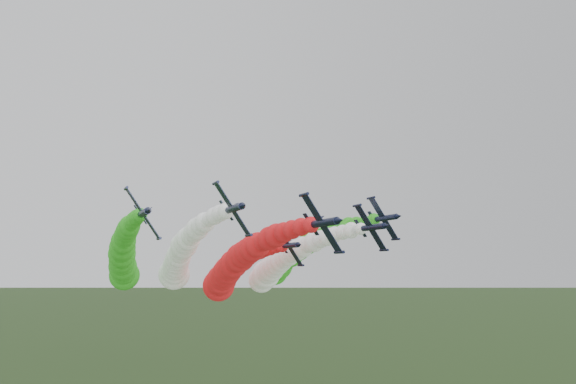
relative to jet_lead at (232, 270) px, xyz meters
The scene contains 6 objects.
jet_lead is the anchor object (origin of this frame).
jet_inner_left 14.03m from the jet_lead, 123.62° to the left, with size 12.01×71.80×16.67m.
jet_inner_right 21.92m from the jet_lead, 44.10° to the left, with size 11.67×71.46×16.33m.
jet_outer_left 26.12m from the jet_lead, 134.26° to the left, with size 11.95×71.74×16.61m.
jet_outer_right 30.31m from the jet_lead, 44.65° to the left, with size 11.93×71.72×16.59m.
jet_trail 32.41m from the jet_lead, 74.11° to the left, with size 11.29×71.09×15.96m.
Camera 1 is at (-35.45, -66.98, 38.54)m, focal length 35.00 mm.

